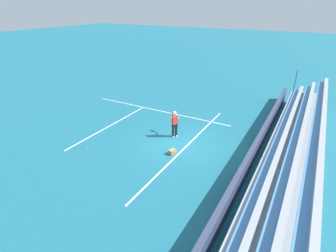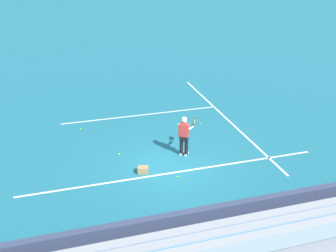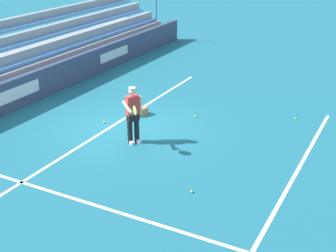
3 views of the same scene
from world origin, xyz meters
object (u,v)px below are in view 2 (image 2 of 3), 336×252
at_px(tennis_ball_stray_back, 201,124).
at_px(tennis_ball_toward_net, 119,154).
at_px(tennis_ball_far_left, 80,129).
at_px(tennis_player, 184,136).
at_px(tennis_ball_far_right, 177,177).
at_px(ball_box_cardboard, 143,170).

bearing_deg(tennis_ball_stray_back, tennis_ball_toward_net, -156.49).
xyz_separation_m(tennis_ball_far_left, tennis_ball_toward_net, (1.34, -3.04, 0.00)).
relative_size(tennis_player, tennis_ball_far_right, 25.98).
distance_m(tennis_player, tennis_ball_toward_net, 2.91).
height_order(tennis_player, tennis_ball_far_right, tennis_player).
distance_m(ball_box_cardboard, tennis_ball_far_right, 1.38).
bearing_deg(ball_box_cardboard, tennis_ball_far_left, 112.84).
distance_m(ball_box_cardboard, tennis_ball_far_left, 5.17).
bearing_deg(tennis_ball_stray_back, tennis_ball_far_left, 169.27).
relative_size(tennis_player, tennis_ball_stray_back, 25.98).
distance_m(tennis_ball_toward_net, tennis_ball_far_right, 3.05).
xyz_separation_m(ball_box_cardboard, tennis_ball_toward_net, (-0.66, 1.72, -0.10)).
xyz_separation_m(tennis_ball_far_left, tennis_ball_stray_back, (5.81, -1.10, 0.00)).
relative_size(tennis_ball_far_left, tennis_ball_far_right, 1.00).
bearing_deg(tennis_ball_far_left, tennis_player, -43.69).
xyz_separation_m(ball_box_cardboard, tennis_ball_far_right, (1.18, -0.71, -0.10)).
height_order(tennis_ball_toward_net, tennis_ball_far_right, same).
bearing_deg(tennis_ball_far_left, tennis_ball_far_right, -59.78).
bearing_deg(tennis_player, tennis_ball_stray_back, 56.73).
relative_size(ball_box_cardboard, tennis_ball_stray_back, 6.06).
xyz_separation_m(tennis_player, tennis_ball_toward_net, (-2.67, 0.79, -0.86)).
bearing_deg(tennis_player, tennis_ball_far_right, -116.74).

